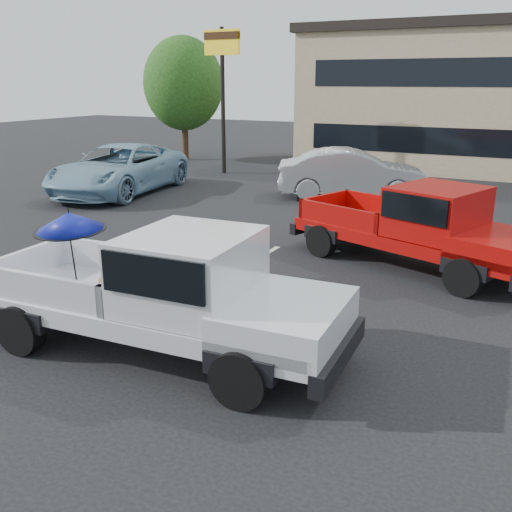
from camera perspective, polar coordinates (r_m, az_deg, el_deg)
The scene contains 8 objects.
ground at distance 9.01m, azimuth 7.58°, elevation -8.71°, with size 90.00×90.00×0.00m, color black.
stripe_left at distance 11.85m, azimuth -2.88°, elevation -2.10°, with size 0.12×5.00×0.01m, color silver.
motel_sign at distance 25.09m, azimuth -3.40°, elevation 18.85°, with size 1.60×0.22×6.00m.
tree_left at distance 29.75m, azimuth -7.29°, elevation 16.71°, with size 3.96×3.96×6.02m.
silver_pickup at distance 8.30m, azimuth -7.95°, elevation -3.15°, with size 5.78×2.34×2.06m.
red_pickup at distance 12.58m, azimuth 16.86°, elevation 3.03°, with size 5.83×3.65×1.82m.
silver_sedan at distance 20.04m, azimuth 9.62°, elevation 8.11°, with size 1.76×5.05×1.66m, color #AAADB1.
blue_suv at distance 21.22m, azimuth -13.54°, elevation 8.44°, with size 2.84×6.16×1.71m, color #80A8C0.
Camera 1 is at (2.59, -7.69, 3.91)m, focal length 40.00 mm.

